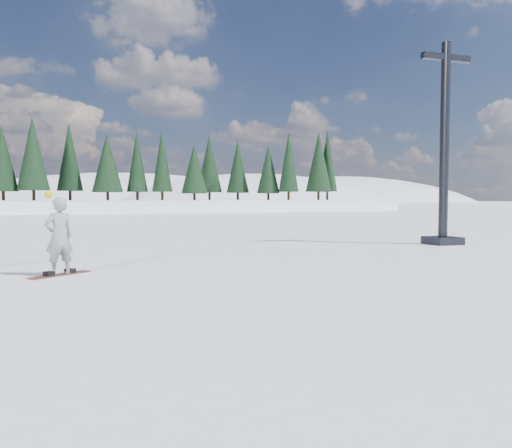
{
  "coord_description": "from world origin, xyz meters",
  "views": [
    {
      "loc": [
        2.57,
        -11.7,
        1.81
      ],
      "look_at": [
        7.08,
        1.07,
        1.1
      ],
      "focal_mm": 35.0,
      "sensor_mm": 36.0,
      "label": 1
    }
  ],
  "objects": [
    {
      "name": "alpine_backdrop",
      "position": [
        -11.72,
        189.17,
        -13.97
      ],
      "size": [
        412.5,
        227.0,
        53.2
      ],
      "color": "white",
      "rests_on": "ground"
    },
    {
      "name": "lift_tower",
      "position": [
        15.9,
        4.16,
        3.16
      ],
      "size": [
        2.14,
        1.19,
        7.77
      ],
      "rotation": [
        0.0,
        0.0,
        -0.03
      ],
      "color": "black",
      "rests_on": "ground"
    },
    {
      "name": "snowboarder_woman",
      "position": [
        2.09,
        0.72,
        0.92
      ],
      "size": [
        0.79,
        0.7,
        1.98
      ],
      "rotation": [
        0.0,
        0.0,
        3.63
      ],
      "color": "gray",
      "rests_on": "ground"
    },
    {
      "name": "snowboard_woman",
      "position": [
        2.09,
        0.72,
        0.01
      ],
      "size": [
        1.37,
        1.12,
        0.03
      ],
      "primitive_type": "cube",
      "rotation": [
        0.0,
        0.0,
        0.64
      ],
      "color": "maroon",
      "rests_on": "ground"
    }
  ]
}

